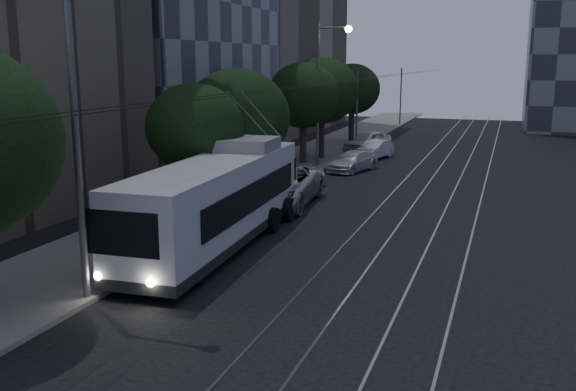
# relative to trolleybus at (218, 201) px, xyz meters

# --- Properties ---
(ground) EXTENTS (120.00, 120.00, 0.00)m
(ground) POSITION_rel_trolleybus_xyz_m (4.10, -2.89, -1.71)
(ground) COLOR black
(ground) RESTS_ON ground
(sidewalk) EXTENTS (5.00, 90.00, 0.15)m
(sidewalk) POSITION_rel_trolleybus_xyz_m (-3.40, 17.11, -1.64)
(sidewalk) COLOR gray
(sidewalk) RESTS_ON ground
(tram_rails) EXTENTS (4.52, 90.00, 0.02)m
(tram_rails) POSITION_rel_trolleybus_xyz_m (6.60, 17.11, -1.71)
(tram_rails) COLOR #94949C
(tram_rails) RESTS_ON ground
(overhead_wires) EXTENTS (2.23, 90.00, 6.00)m
(overhead_wires) POSITION_rel_trolleybus_xyz_m (-0.87, 17.11, 1.76)
(overhead_wires) COLOR black
(overhead_wires) RESTS_ON ground
(trolleybus) EXTENTS (3.21, 12.52, 5.63)m
(trolleybus) POSITION_rel_trolleybus_xyz_m (0.00, 0.00, 0.00)
(trolleybus) COLOR silver
(trolleybus) RESTS_ON ground
(pickup_silver) EXTENTS (3.60, 6.91, 1.86)m
(pickup_silver) POSITION_rel_trolleybus_xyz_m (-0.20, 7.09, -0.78)
(pickup_silver) COLOR #B9BAC1
(pickup_silver) RESTS_ON ground
(car_white_a) EXTENTS (1.46, 3.59, 1.22)m
(car_white_a) POSITION_rel_trolleybus_xyz_m (-0.20, 11.11, -1.10)
(car_white_a) COLOR silver
(car_white_a) RESTS_ON ground
(car_white_b) EXTENTS (2.86, 4.55, 1.23)m
(car_white_b) POSITION_rel_trolleybus_xyz_m (0.79, 17.74, -1.10)
(car_white_b) COLOR silver
(car_white_b) RESTS_ON ground
(car_white_c) EXTENTS (2.17, 4.08, 1.28)m
(car_white_c) POSITION_rel_trolleybus_xyz_m (1.02, 23.34, -1.08)
(car_white_c) COLOR white
(car_white_c) RESTS_ON ground
(car_white_d) EXTENTS (3.37, 5.00, 1.58)m
(car_white_d) POSITION_rel_trolleybus_xyz_m (-0.20, 26.61, -0.92)
(car_white_d) COLOR white
(car_white_d) RESTS_ON ground
(tree_1) EXTENTS (4.08, 4.08, 5.89)m
(tree_1) POSITION_rel_trolleybus_xyz_m (-2.40, 2.92, 2.32)
(tree_1) COLOR #30231A
(tree_1) RESTS_ON ground
(tree_2) EXTENTS (5.12, 5.12, 6.43)m
(tree_2) POSITION_rel_trolleybus_xyz_m (-2.40, 7.23, 2.40)
(tree_2) COLOR #30231A
(tree_2) RESTS_ON ground
(tree_3) EXTENTS (4.71, 4.71, 6.67)m
(tree_3) POSITION_rel_trolleybus_xyz_m (-2.90, 19.11, 2.82)
(tree_3) COLOR #30231A
(tree_3) RESTS_ON ground
(tree_4) EXTENTS (5.03, 5.03, 7.02)m
(tree_4) POSITION_rel_trolleybus_xyz_m (-2.40, 21.66, 3.03)
(tree_4) COLOR #30231A
(tree_4) RESTS_ON ground
(tree_5) EXTENTS (4.52, 4.52, 6.54)m
(tree_5) POSITION_rel_trolleybus_xyz_m (-2.40, 30.42, 2.77)
(tree_5) COLOR #30231A
(tree_5) RESTS_ON ground
(streetlamp_near) EXTENTS (2.61, 0.44, 10.92)m
(streetlamp_near) POSITION_rel_trolleybus_xyz_m (-0.73, -6.39, 4.81)
(streetlamp_near) COLOR slate
(streetlamp_near) RESTS_ON ground
(streetlamp_far) EXTENTS (2.23, 0.44, 9.10)m
(streetlamp_far) POSITION_rel_trolleybus_xyz_m (-1.30, 18.40, 3.82)
(streetlamp_far) COLOR slate
(streetlamp_far) RESTS_ON ground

